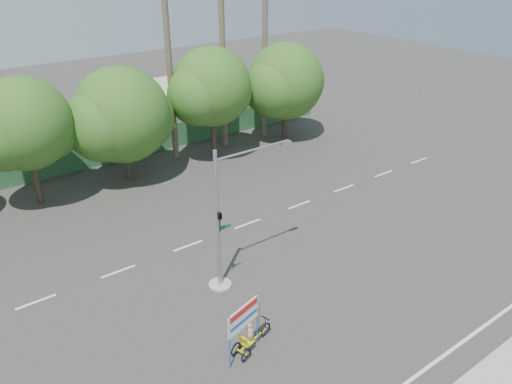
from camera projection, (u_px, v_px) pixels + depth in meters
ground at (315, 309)px, 22.51m from camera, size 120.00×120.00×0.00m
fence at (122, 148)px, 37.53m from camera, size 38.00×0.08×2.00m
building_right at (185, 105)px, 44.66m from camera, size 14.00×8.00×3.60m
tree_left at (24, 127)px, 29.45m from camera, size 6.66×5.60×8.07m
tree_center at (121, 118)px, 32.90m from camera, size 7.62×6.40×7.85m
tree_right at (211, 90)px, 36.28m from camera, size 6.90×5.80×8.36m
tree_far_right at (285, 83)px, 40.27m from camera, size 7.38×6.20×7.94m
palm_tall at (221, 10)px, 36.12m from camera, size 3.73×3.79×17.45m
palm_mid at (265, 21)px, 38.72m from camera, size 3.73×3.79×15.45m
palm_short at (167, 39)px, 34.44m from camera, size 3.73×3.79×14.45m
traffic_signal at (224, 232)px, 22.91m from camera, size 4.72×1.10×7.00m
trike_billboard at (248, 331)px, 19.74m from camera, size 2.55×1.00×2.58m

